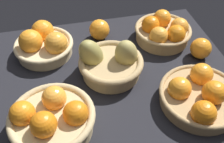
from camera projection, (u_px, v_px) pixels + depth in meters
The scene contains 8 objects.
market_tray at pixel (113, 84), 87.91cm from camera, with size 84.00×72.00×3.00cm, color black.
basket_near_right at pixel (200, 96), 77.49cm from camera, with size 24.80×24.80×10.20cm.
basket_far_left at pixel (44, 44), 94.11cm from camera, with size 21.17×21.17×10.76cm.
basket_far_right at pixel (164, 31), 99.31cm from camera, with size 21.47×21.47×10.53cm.
basket_near_left at pixel (52, 119), 70.31cm from camera, with size 23.43×23.43×11.64cm.
basket_center_pears at pixel (109, 62), 86.50cm from camera, with size 23.93×21.44×15.10cm.
loose_orange_front_gap at pixel (201, 48), 92.90cm from camera, with size 7.44×7.44×7.44cm, color orange.
loose_orange_back_gap at pixel (100, 30), 100.64cm from camera, with size 7.82×7.82×7.82cm, color orange.
Camera 1 is at (-13.77, -58.04, 66.21)cm, focal length 42.09 mm.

